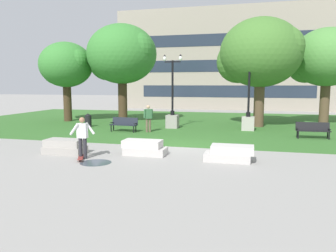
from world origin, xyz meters
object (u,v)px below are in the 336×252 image
at_px(concrete_block_right, 230,154).
at_px(skateboard, 81,158).
at_px(person_skateboarder, 82,135).
at_px(person_bystander_near_lawn, 148,117).
at_px(park_bench_near_right, 313,129).
at_px(park_bench_near_left, 124,124).
at_px(lamp_post_center, 248,114).
at_px(concrete_block_center, 65,147).
at_px(concrete_block_left, 144,148).
at_px(trash_bin, 88,120).
at_px(lamp_post_right, 172,113).

height_order(concrete_block_right, skateboard, concrete_block_right).
xyz_separation_m(person_skateboarder, person_bystander_near_lawn, (0.37, 7.73, 0.02)).
bearing_deg(park_bench_near_right, park_bench_near_left, -179.58).
bearing_deg(lamp_post_center, concrete_block_center, -129.40).
bearing_deg(lamp_post_center, park_bench_near_left, -161.56).
xyz_separation_m(concrete_block_left, trash_bin, (-6.79, 7.83, 0.20)).
relative_size(trash_bin, person_bystander_near_lawn, 0.56).
relative_size(park_bench_near_right, lamp_post_center, 0.34).
height_order(skateboard, lamp_post_center, lamp_post_center).
height_order(concrete_block_right, person_bystander_near_lawn, person_bystander_near_lawn).
bearing_deg(concrete_block_left, park_bench_near_right, 38.82).
height_order(concrete_block_left, person_bystander_near_lawn, person_bystander_near_lawn).
bearing_deg(person_skateboarder, trash_bin, 116.66).
height_order(concrete_block_center, trash_bin, trash_bin).
relative_size(concrete_block_left, person_skateboarder, 1.09).
relative_size(concrete_block_center, concrete_block_right, 0.94).
bearing_deg(concrete_block_right, park_bench_near_right, 57.79).
bearing_deg(person_skateboarder, skateboard, -84.03).
xyz_separation_m(concrete_block_right, park_bench_near_left, (-7.07, 6.53, 0.23)).
xyz_separation_m(concrete_block_center, trash_bin, (-3.34, 8.47, 0.20)).
relative_size(person_skateboarder, lamp_post_right, 0.34).
bearing_deg(lamp_post_right, concrete_block_left, -84.68).
relative_size(concrete_block_right, trash_bin, 2.00).
bearing_deg(concrete_block_left, trash_bin, 130.94).
relative_size(concrete_block_right, lamp_post_right, 0.38).
relative_size(park_bench_near_left, trash_bin, 1.92).
relative_size(lamp_post_right, lamp_post_center, 0.94).
distance_m(skateboard, park_bench_near_right, 12.75).
distance_m(person_skateboarder, trash_bin, 10.25).
bearing_deg(concrete_block_center, lamp_post_right, 74.17).
relative_size(skateboard, trash_bin, 1.05).
relative_size(lamp_post_right, person_bystander_near_lawn, 2.94).
bearing_deg(park_bench_near_right, lamp_post_center, 145.05).
xyz_separation_m(concrete_block_center, person_skateboarder, (1.26, -0.68, 0.66)).
distance_m(park_bench_near_left, park_bench_near_right, 11.24).
distance_m(concrete_block_left, lamp_post_right, 8.77).
height_order(park_bench_near_left, lamp_post_center, lamp_post_center).
distance_m(concrete_block_left, park_bench_near_left, 7.10).
xyz_separation_m(park_bench_near_right, lamp_post_right, (-8.65, 2.39, 0.50)).
bearing_deg(lamp_post_right, concrete_block_center, -105.83).
distance_m(concrete_block_right, trash_bin, 13.26).
distance_m(person_skateboarder, lamp_post_right, 10.11).
bearing_deg(lamp_post_center, person_skateboarder, -122.68).
relative_size(concrete_block_center, person_bystander_near_lawn, 1.05).
bearing_deg(concrete_block_left, lamp_post_right, 95.32).
bearing_deg(lamp_post_right, person_bystander_near_lawn, -114.09).
xyz_separation_m(park_bench_near_left, lamp_post_center, (7.69, 2.56, 0.55)).
bearing_deg(person_skateboarder, concrete_block_right, 9.76).
bearing_deg(lamp_post_right, person_skateboarder, -97.90).
relative_size(park_bench_near_right, trash_bin, 1.89).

